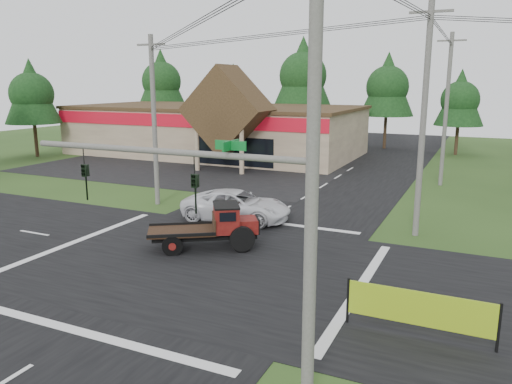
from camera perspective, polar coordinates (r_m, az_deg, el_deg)
The scene contains 19 objects.
ground at distance 22.13m, azimuth -6.38°, elevation -7.94°, with size 120.00×120.00×0.00m, color #254017.
road_ns at distance 22.13m, azimuth -6.38°, elevation -7.92°, with size 12.00×120.00×0.02m, color black.
road_ew at distance 22.13m, azimuth -6.38°, elevation -7.91°, with size 120.00×12.00×0.02m, color black.
parking_apron at distance 44.98m, azimuth -9.19°, elevation 2.47°, with size 28.00×14.00×0.02m, color black.
cvs_building at distance 54.44m, azimuth -4.56°, elevation 7.24°, with size 30.40×18.20×9.19m.
traffic_signal_mast at distance 11.83m, azimuth -1.46°, elevation -3.54°, with size 8.12×0.24×7.00m.
utility_pole_nr at distance 10.92m, azimuth 6.45°, elevation 1.58°, with size 2.00×0.30×11.00m.
utility_pole_nw at distance 31.95m, azimuth -11.57°, elevation 8.08°, with size 2.00×0.30×10.50m.
utility_pole_ne at distance 25.91m, azimuth 18.59°, elevation 7.84°, with size 2.00×0.30×11.50m.
utility_pole_n at distance 39.84m, azimuth 20.92°, elevation 8.85°, with size 2.00×0.30×11.20m.
tree_row_a at distance 70.70m, azimuth -10.76°, elevation 12.53°, with size 6.72×6.72×12.12m.
tree_row_b at distance 67.20m, azimuth -2.59°, elevation 11.60°, with size 5.60×5.60×10.10m.
tree_row_c at distance 62.30m, azimuth 5.38°, elevation 13.35°, with size 7.28×7.28×13.13m.
tree_row_d at distance 60.67m, azimuth 14.81°, elevation 11.76°, with size 6.16×6.16×11.11m.
tree_row_e at distance 57.79m, azimuth 22.31°, elevation 9.90°, with size 5.04×5.04×9.09m.
tree_side_w at distance 57.08m, azimuth -24.29°, elevation 10.39°, with size 5.60×5.60×10.10m.
antique_flatbed_truck at distance 23.52m, azimuth -5.91°, elevation -3.94°, with size 1.96×5.13×2.14m, color #530B0C, non-canonical shape.
roadside_banner at distance 16.44m, azimuth 18.13°, elevation -13.07°, with size 4.53×0.13×1.55m, color #87A816, non-canonical shape.
white_pickup at distance 28.23m, azimuth -2.24°, elevation -1.57°, with size 2.82×6.12×1.70m, color silver.
Camera 1 is at (10.86, -17.69, 7.68)m, focal length 35.00 mm.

